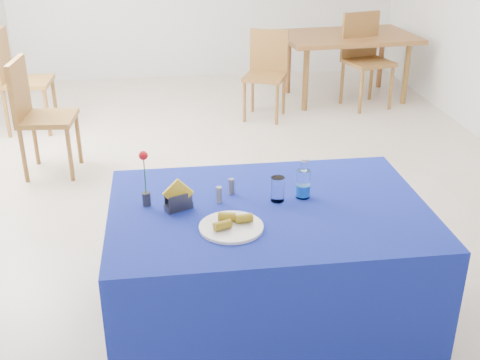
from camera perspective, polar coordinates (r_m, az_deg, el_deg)
The scene contains 15 objects.
floor at distance 5.02m, azimuth 0.18°, elevation -0.47°, with size 7.00×7.00×0.00m, color beige.
plate at distance 2.82m, azimuth -0.84°, elevation -4.48°, with size 0.30×0.30×0.01m, color white.
drinking_glass at distance 3.06m, azimuth 3.59°, elevation -0.87°, with size 0.07×0.07×0.13m, color silver.
salt_shaker at distance 3.05m, azimuth -2.01°, elevation -1.39°, with size 0.03×0.03×0.09m, color slate.
pepper_shaker at distance 3.14m, azimuth -0.82°, elevation -0.61°, with size 0.03×0.03×0.09m, color #5E5D62.
blue_table at distance 3.22m, azimuth 2.60°, elevation -8.53°, with size 1.60×1.10×0.76m.
water_bottle at distance 3.11m, azimuth 6.00°, elevation -0.43°, with size 0.08×0.08×0.21m.
napkin_holder at distance 2.99m, azimuth -5.85°, elevation -1.95°, with size 0.15×0.10×0.17m.
rose_vase at distance 3.01m, azimuth -8.99°, elevation -0.02°, with size 0.05×0.05×0.29m.
oak_table at distance 7.23m, azimuth 10.16°, elevation 12.82°, with size 1.58×1.08×0.76m.
chair_bg_left at distance 6.53m, azimuth 2.54°, elevation 10.57°, with size 0.54×0.54×0.92m.
chair_bg_right at distance 7.05m, azimuth 11.70°, elevation 11.71°, with size 0.57×0.57×1.03m.
chair_win_a at distance 5.33m, azimuth -18.82°, elevation 6.35°, with size 0.48×0.48×0.99m.
chair_win_b at distance 6.45m, azimuth -20.42°, elevation 9.41°, with size 0.48×0.48×1.03m.
banana_pieces at distance 2.83m, azimuth -0.82°, elevation -3.82°, with size 0.20×0.14×0.04m.
Camera 1 is at (-0.61, -4.49, 2.16)m, focal length 45.00 mm.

